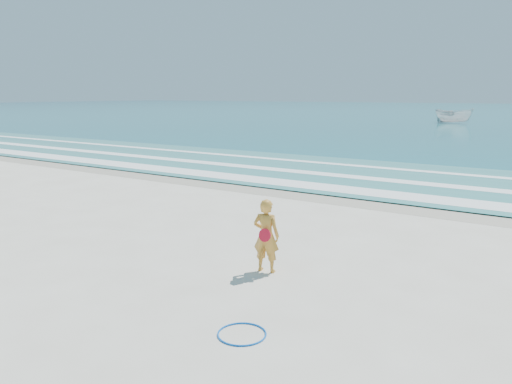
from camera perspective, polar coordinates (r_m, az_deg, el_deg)
The scene contains 9 objects.
ground at distance 10.93m, azimuth -13.32°, elevation -8.36°, with size 400.00×400.00×0.00m, color silver.
wet_sand at distance 18.06m, azimuth 7.90°, elevation -0.44°, with size 400.00×2.40×0.00m, color #B2A893.
shallow at distance 22.59m, azimuth 13.43°, elevation 1.80°, with size 400.00×10.00×0.01m, color #59B7AD.
foam_near at distance 19.21m, azimuth 9.59°, elevation 0.36°, with size 400.00×1.40×0.01m, color white.
foam_mid at distance 21.85m, azimuth 12.71°, elevation 1.55°, with size 400.00×0.90×0.01m, color white.
foam_far at distance 24.93m, azimuth 15.44°, elevation 2.58°, with size 400.00×0.60×0.01m, color white.
hoop at distance 7.88m, azimuth -1.62°, elevation -15.90°, with size 0.76×0.76×0.03m, color blue.
boat at distance 66.54m, azimuth 21.66°, elevation 8.11°, with size 1.80×4.78×1.85m, color silver.
woman at distance 10.18m, azimuth 1.17°, elevation -5.01°, with size 0.61×0.46×1.52m.
Camera 1 is at (7.62, -6.97, 3.60)m, focal length 35.00 mm.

